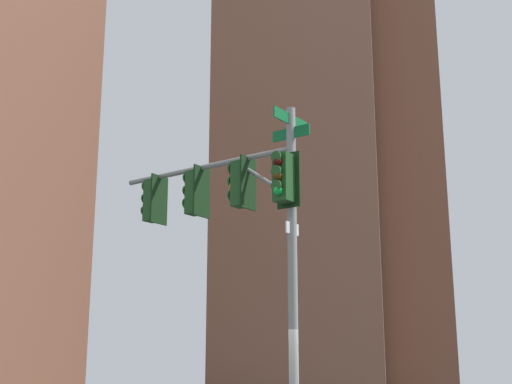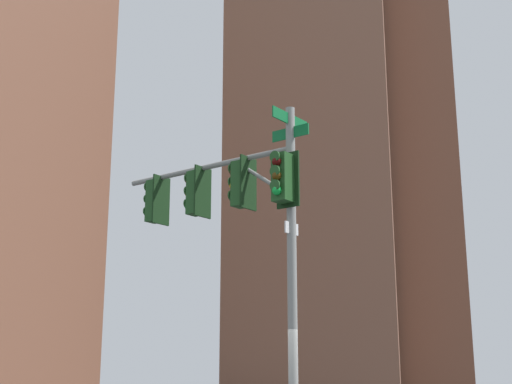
{
  "view_description": "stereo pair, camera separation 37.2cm",
  "coord_description": "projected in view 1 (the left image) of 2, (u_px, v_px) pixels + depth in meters",
  "views": [
    {
      "loc": [
        -14.22,
        -2.02,
        1.54
      ],
      "look_at": [
        0.69,
        0.6,
        5.41
      ],
      "focal_mm": 51.69,
      "sensor_mm": 36.0,
      "label": 1
    },
    {
      "loc": [
        -14.15,
        -2.39,
        1.54
      ],
      "look_at": [
        0.69,
        0.6,
        5.41
      ],
      "focal_mm": 51.69,
      "sensor_mm": 36.0,
      "label": 2
    }
  ],
  "objects": [
    {
      "name": "signal_pole_assembly",
      "position": [
        234.0,
        207.0,
        15.82
      ],
      "size": [
        2.66,
        4.65,
        7.1
      ],
      "rotation": [
        0.0,
        0.0,
        1.12
      ],
      "color": "gray",
      "rests_on": "ground_plane"
    },
    {
      "name": "building_brick_farside",
      "position": [
        366.0,
        143.0,
        78.6
      ],
      "size": [
        20.27,
        14.35,
        52.16
      ],
      "primitive_type": "cube",
      "color": "brown",
      "rests_on": "ground_plane"
    },
    {
      "name": "building_brick_midblock",
      "position": [
        303.0,
        165.0,
        71.08
      ],
      "size": [
        19.46,
        14.04,
        43.42
      ],
      "primitive_type": "cube",
      "color": "#845B47",
      "rests_on": "ground_plane"
    }
  ]
}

